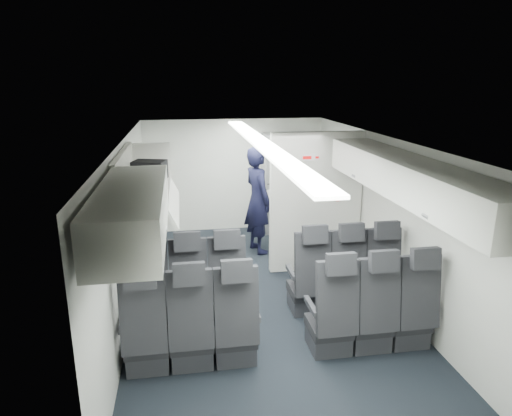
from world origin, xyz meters
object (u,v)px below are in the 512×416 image
object	(u,v)px
seat_row_front	(268,286)
seat_row_mid	(284,323)
carry_on_bag	(150,170)
boarding_door	(142,205)
flight_attendant	(258,200)
galley_unit	(285,183)

from	to	relation	value
seat_row_front	seat_row_mid	xyz separation A→B (m)	(0.00, -0.90, 0.00)
carry_on_bag	seat_row_mid	bearing A→B (deg)	-29.19
boarding_door	flight_attendant	world-z (taller)	boarding_door
boarding_door	carry_on_bag	world-z (taller)	carry_on_bag
seat_row_front	flight_attendant	xyz separation A→B (m)	(0.25, 2.25, 0.50)
boarding_door	flight_attendant	bearing A→B (deg)	4.86
boarding_door	flight_attendant	size ratio (longest dim) A/B	1.03
flight_attendant	carry_on_bag	world-z (taller)	carry_on_bag
seat_row_front	galley_unit	size ratio (longest dim) A/B	1.75
carry_on_bag	boarding_door	bearing A→B (deg)	116.10
galley_unit	boarding_door	world-z (taller)	galley_unit
galley_unit	seat_row_front	bearing A→B (deg)	-106.28
seat_row_mid	galley_unit	size ratio (longest dim) A/B	1.75
galley_unit	carry_on_bag	xyz separation A→B (m)	(-2.33, -2.73, 0.86)
carry_on_bag	galley_unit	bearing A→B (deg)	66.22
seat_row_mid	boarding_door	xyz separation A→B (m)	(-1.64, 2.99, 0.55)
boarding_door	galley_unit	bearing A→B (deg)	24.28
flight_attendant	carry_on_bag	size ratio (longest dim) A/B	4.77
carry_on_bag	flight_attendant	bearing A→B (deg)	63.35
galley_unit	flight_attendant	distance (m)	1.23
seat_row_front	carry_on_bag	xyz separation A→B (m)	(-1.38, 0.52, 1.41)
seat_row_mid	boarding_door	size ratio (longest dim) A/B	1.79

